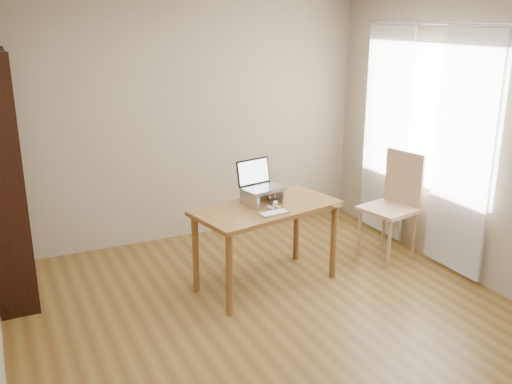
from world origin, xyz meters
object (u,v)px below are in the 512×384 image
(bookshelf, at_px, (3,179))
(cat, at_px, (261,196))
(laptop, at_px, (260,181))
(desk, at_px, (267,218))
(chair, at_px, (396,201))
(keyboard, at_px, (274,213))

(bookshelf, distance_m, cat, 2.18)
(laptop, xyz_separation_m, cat, (-0.00, -0.03, -0.14))
(desk, bearing_deg, cat, 79.22)
(bookshelf, relative_size, cat, 4.52)
(desk, distance_m, laptop, 0.33)
(bookshelf, height_order, cat, bookshelf)
(desk, distance_m, chair, 1.45)
(cat, relative_size, chair, 0.44)
(laptop, distance_m, cat, 0.14)
(desk, xyz_separation_m, keyboard, (-0.04, -0.22, 0.12))
(laptop, height_order, chair, laptop)
(bookshelf, height_order, laptop, bookshelf)
(bookshelf, xyz_separation_m, cat, (2.06, -0.65, -0.24))
(laptop, distance_m, chair, 1.50)
(desk, height_order, chair, chair)
(keyboard, xyz_separation_m, cat, (0.04, 0.33, 0.05))
(desk, xyz_separation_m, laptop, (0.00, 0.14, 0.30))
(desk, bearing_deg, bookshelf, 148.10)
(laptop, relative_size, keyboard, 1.45)
(laptop, height_order, cat, laptop)
(cat, bearing_deg, bookshelf, 152.54)
(bookshelf, bearing_deg, keyboard, -25.92)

